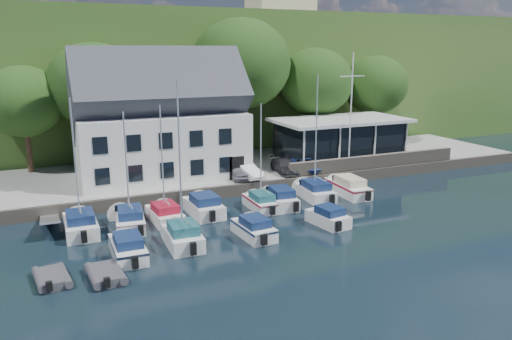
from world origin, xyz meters
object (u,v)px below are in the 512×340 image
object	(u,v)px
boat_r1_2	(162,164)
boat_r1_5	(280,197)
boat_r1_1	(126,164)
boat_r2_1	(180,172)
dinghy_0	(52,277)
car_dgrey	(285,166)
boat_r2_0	(128,245)
car_white	(246,170)
boat_r1_7	(348,185)
car_silver	(238,171)
boat_r2_2	(254,227)
boat_r2_3	(328,215)
harbor_building	(160,126)
boat_r1_0	(75,164)
boat_r1_6	(316,143)
club_pavilion	(340,139)
boat_r1_4	(261,156)
car_blue	(306,164)
dinghy_1	(106,273)
flagpole	(351,112)
boat_r1_3	(204,204)

from	to	relation	value
boat_r1_2	boat_r1_5	xyz separation A→B (m)	(9.04, -0.04, -3.45)
boat_r1_1	boat_r2_1	world-z (taller)	boat_r2_1
dinghy_0	boat_r1_1	bearing A→B (deg)	45.77
car_dgrey	boat_r2_0	bearing A→B (deg)	-138.24
car_white	boat_r1_7	world-z (taller)	car_white
car_silver	boat_r2_2	world-z (taller)	car_silver
boat_r2_0	boat_r2_3	size ratio (longest dim) A/B	1.25
boat_r1_2	boat_r2_3	bearing A→B (deg)	-31.08
harbor_building	boat_r1_0	bearing A→B (deg)	-129.32
harbor_building	dinghy_0	size ratio (longest dim) A/B	5.03
dinghy_0	boat_r1_6	bearing A→B (deg)	14.03
club_pavilion	car_dgrey	distance (m)	8.35
boat_r1_2	boat_r1_4	bearing A→B (deg)	-4.68
car_silver	car_blue	distance (m)	6.74
harbor_building	boat_r2_0	bearing A→B (deg)	-110.75
boat_r1_1	boat_r1_7	bearing A→B (deg)	9.27
boat_r1_4	boat_r2_3	xyz separation A→B (m)	(2.80, -5.09, -3.41)
harbor_building	car_dgrey	size ratio (longest dim) A/B	3.44
boat_r2_0	dinghy_1	world-z (taller)	boat_r2_0
car_white	car_dgrey	distance (m)	3.91
boat_r1_6	boat_r1_7	xyz separation A→B (m)	(3.08, -0.15, -3.76)
boat_r1_6	boat_r2_1	world-z (taller)	boat_r2_1
boat_r1_2	dinghy_0	world-z (taller)	boat_r1_2
harbor_building	boat_r1_5	xyz separation A→B (m)	(6.97, -9.37, -4.59)
car_silver	boat_r1_0	size ratio (longest dim) A/B	0.40
boat_r1_6	boat_r2_2	size ratio (longest dim) A/B	1.78
car_dgrey	boat_r2_2	distance (m)	13.54
boat_r1_5	boat_r2_0	world-z (taller)	boat_r1_5
boat_r1_1	dinghy_0	xyz separation A→B (m)	(-5.18, -6.77, -4.08)
boat_r1_0	boat_r1_5	xyz separation A→B (m)	(14.64, -0.02, -3.93)
harbor_building	flagpole	size ratio (longest dim) A/B	1.36
boat_r1_1	boat_r1_6	size ratio (longest dim) A/B	0.97
car_dgrey	boat_r1_5	size ratio (longest dim) A/B	0.73
boat_r2_2	car_blue	bearing A→B (deg)	43.36
boat_r2_0	boat_r2_2	bearing A→B (deg)	0.27
car_blue	boat_r1_6	distance (m)	6.18
boat_r1_4	boat_r2_0	bearing A→B (deg)	-154.47
boat_r1_4	boat_r2_0	size ratio (longest dim) A/B	1.43
harbor_building	boat_r2_1	distance (m)	14.30
boat_r1_7	boat_r2_1	distance (m)	17.02
club_pavilion	car_white	world-z (taller)	club_pavilion
car_white	boat_r1_2	bearing A→B (deg)	-155.77
boat_r1_0	dinghy_1	distance (m)	8.77
boat_r2_0	dinghy_1	size ratio (longest dim) A/B	1.90
car_silver	boat_r1_3	size ratio (longest dim) A/B	0.66
flagpole	boat_r1_3	size ratio (longest dim) A/B	1.85
car_silver	boat_r1_1	distance (m)	12.14
car_white	harbor_building	bearing A→B (deg)	140.65
boat_r2_0	dinghy_1	distance (m)	2.98
boat_r1_4	boat_r2_0	xyz separation A→B (m)	(-10.80, -5.07, -3.39)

